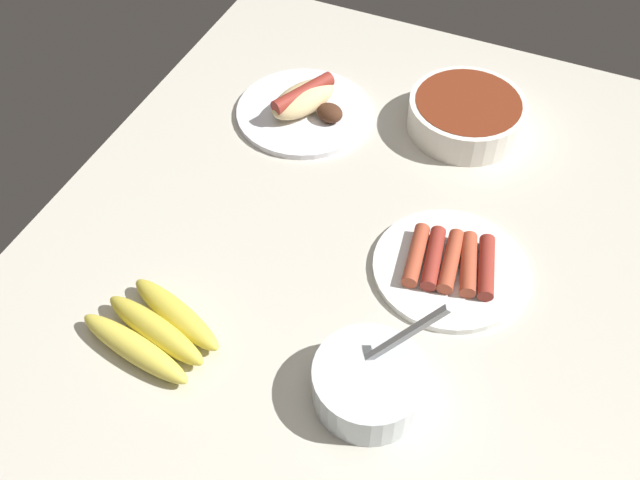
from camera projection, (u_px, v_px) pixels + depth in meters
ground_plane at (343, 279)px, 103.57cm from camera, size 120.00×90.00×3.00cm
banana_bunch at (155, 331)px, 94.10cm from camera, size 13.83×18.76×3.91cm
bowl_chili at (467, 114)px, 119.63cm from camera, size 18.62×18.62×5.42cm
plate_hotdog_assembled at (305, 106)px, 122.59cm from camera, size 22.10×22.10×5.61cm
bowl_coleslaw at (369, 382)px, 88.06cm from camera, size 13.62×13.66×14.78cm
plate_sausages at (450, 266)px, 101.89cm from camera, size 21.02×21.02×3.16cm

